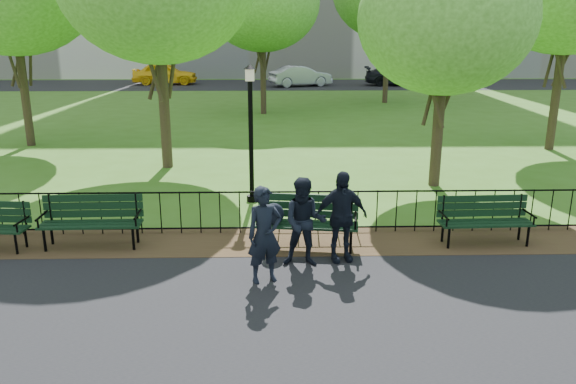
{
  "coord_description": "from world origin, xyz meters",
  "views": [
    {
      "loc": [
        -0.27,
        -8.85,
        4.0
      ],
      "look_at": [
        -0.03,
        1.5,
        1.02
      ],
      "focal_mm": 35.0,
      "sensor_mm": 36.0,
      "label": 1
    }
  ],
  "objects_px": {
    "person_left": "(265,235)",
    "sedan_dark": "(398,76)",
    "park_bench_main": "(296,215)",
    "tree_near_e": "(446,19)",
    "park_bench_right_a": "(484,215)",
    "taxi": "(165,74)",
    "lamppost": "(251,129)",
    "park_bench_left_a": "(92,215)",
    "tree_far_c": "(262,2)",
    "person_mid": "(305,222)",
    "sedan_silver": "(301,76)",
    "person_right": "(341,216)"
  },
  "relations": [
    {
      "from": "person_right",
      "to": "taxi",
      "type": "relative_size",
      "value": 0.34
    },
    {
      "from": "park_bench_main",
      "to": "park_bench_left_a",
      "type": "xyz_separation_m",
      "value": [
        -3.9,
        0.19,
        -0.04
      ]
    },
    {
      "from": "person_mid",
      "to": "tree_far_c",
      "type": "bearing_deg",
      "value": 97.75
    },
    {
      "from": "person_right",
      "to": "sedan_dark",
      "type": "distance_m",
      "value": 34.45
    },
    {
      "from": "park_bench_main",
      "to": "taxi",
      "type": "height_order",
      "value": "taxi"
    },
    {
      "from": "person_right",
      "to": "person_left",
      "type": "bearing_deg",
      "value": -159.2
    },
    {
      "from": "park_bench_main",
      "to": "tree_near_e",
      "type": "xyz_separation_m",
      "value": [
        3.87,
        4.43,
        3.62
      ]
    },
    {
      "from": "tree_far_c",
      "to": "park_bench_left_a",
      "type": "bearing_deg",
      "value": -99.36
    },
    {
      "from": "park_bench_left_a",
      "to": "park_bench_right_a",
      "type": "xyz_separation_m",
      "value": [
        7.55,
        -0.03,
        -0.04
      ]
    },
    {
      "from": "park_bench_right_a",
      "to": "tree_far_c",
      "type": "relative_size",
      "value": 0.24
    },
    {
      "from": "park_bench_right_a",
      "to": "taxi",
      "type": "height_order",
      "value": "taxi"
    },
    {
      "from": "park_bench_right_a",
      "to": "taxi",
      "type": "xyz_separation_m",
      "value": [
        -12.47,
        33.94,
        0.26
      ]
    },
    {
      "from": "park_bench_main",
      "to": "lamppost",
      "type": "bearing_deg",
      "value": 115.44
    },
    {
      "from": "park_bench_right_a",
      "to": "tree_near_e",
      "type": "relative_size",
      "value": 0.29
    },
    {
      "from": "sedan_dark",
      "to": "tree_far_c",
      "type": "bearing_deg",
      "value": 150.31
    },
    {
      "from": "lamppost",
      "to": "taxi",
      "type": "xyz_separation_m",
      "value": [
        -7.86,
        31.04,
        -0.94
      ]
    },
    {
      "from": "sedan_silver",
      "to": "person_right",
      "type": "bearing_deg",
      "value": 158.79
    },
    {
      "from": "park_bench_left_a",
      "to": "tree_far_c",
      "type": "distance_m",
      "value": 18.73
    },
    {
      "from": "park_bench_main",
      "to": "sedan_silver",
      "type": "xyz_separation_m",
      "value": [
        1.54,
        32.35,
        0.11
      ]
    },
    {
      "from": "taxi",
      "to": "person_left",
      "type": "bearing_deg",
      "value": -167.94
    },
    {
      "from": "tree_near_e",
      "to": "park_bench_left_a",
      "type": "bearing_deg",
      "value": -151.44
    },
    {
      "from": "lamppost",
      "to": "sedan_dark",
      "type": "bearing_deg",
      "value": 71.58
    },
    {
      "from": "person_left",
      "to": "sedan_dark",
      "type": "distance_m",
      "value": 35.61
    },
    {
      "from": "park_bench_right_a",
      "to": "sedan_dark",
      "type": "xyz_separation_m",
      "value": [
        5.31,
        32.66,
        0.16
      ]
    },
    {
      "from": "sedan_dark",
      "to": "person_left",
      "type": "bearing_deg",
      "value": 168.69
    },
    {
      "from": "park_bench_left_a",
      "to": "tree_far_c",
      "type": "bearing_deg",
      "value": 79.11
    },
    {
      "from": "park_bench_left_a",
      "to": "lamppost",
      "type": "height_order",
      "value": "lamppost"
    },
    {
      "from": "sedan_dark",
      "to": "tree_near_e",
      "type": "bearing_deg",
      "value": 174.06
    },
    {
      "from": "person_left",
      "to": "person_right",
      "type": "distance_m",
      "value": 1.58
    },
    {
      "from": "park_bench_main",
      "to": "sedan_dark",
      "type": "relative_size",
      "value": 0.4
    },
    {
      "from": "park_bench_right_a",
      "to": "person_mid",
      "type": "distance_m",
      "value": 3.68
    },
    {
      "from": "tree_far_c",
      "to": "park_bench_main",
      "type": "bearing_deg",
      "value": -86.98
    },
    {
      "from": "person_left",
      "to": "person_mid",
      "type": "xyz_separation_m",
      "value": [
        0.69,
        0.64,
        -0.01
      ]
    },
    {
      "from": "tree_near_e",
      "to": "tree_far_c",
      "type": "bearing_deg",
      "value": 109.46
    },
    {
      "from": "sedan_silver",
      "to": "taxi",
      "type": "bearing_deg",
      "value": 60.55
    },
    {
      "from": "park_bench_main",
      "to": "park_bench_right_a",
      "type": "xyz_separation_m",
      "value": [
        3.65,
        0.16,
        -0.08
      ]
    },
    {
      "from": "park_bench_main",
      "to": "park_bench_left_a",
      "type": "bearing_deg",
      "value": -174.86
    },
    {
      "from": "tree_near_e",
      "to": "park_bench_right_a",
      "type": "bearing_deg",
      "value": -93.05
    },
    {
      "from": "tree_far_c",
      "to": "person_left",
      "type": "height_order",
      "value": "tree_far_c"
    },
    {
      "from": "person_mid",
      "to": "taxi",
      "type": "xyz_separation_m",
      "value": [
        -8.94,
        34.95,
        0.03
      ]
    },
    {
      "from": "person_mid",
      "to": "taxi",
      "type": "bearing_deg",
      "value": 108.87
    },
    {
      "from": "park_bench_main",
      "to": "tree_near_e",
      "type": "distance_m",
      "value": 6.91
    },
    {
      "from": "lamppost",
      "to": "tree_near_e",
      "type": "bearing_deg",
      "value": 15.76
    },
    {
      "from": "park_bench_left_a",
      "to": "person_left",
      "type": "distance_m",
      "value": 3.74
    },
    {
      "from": "park_bench_left_a",
      "to": "taxi",
      "type": "xyz_separation_m",
      "value": [
        -4.92,
        33.91,
        0.23
      ]
    },
    {
      "from": "person_mid",
      "to": "sedan_dark",
      "type": "height_order",
      "value": "person_mid"
    },
    {
      "from": "lamppost",
      "to": "sedan_silver",
      "type": "distance_m",
      "value": 29.41
    },
    {
      "from": "person_left",
      "to": "sedan_dark",
      "type": "xyz_separation_m",
      "value": [
        9.53,
        34.31,
        -0.08
      ]
    },
    {
      "from": "park_bench_left_a",
      "to": "person_right",
      "type": "xyz_separation_m",
      "value": [
        4.66,
        -0.84,
        0.22
      ]
    },
    {
      "from": "person_left",
      "to": "tree_far_c",
      "type": "bearing_deg",
      "value": 70.39
    }
  ]
}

